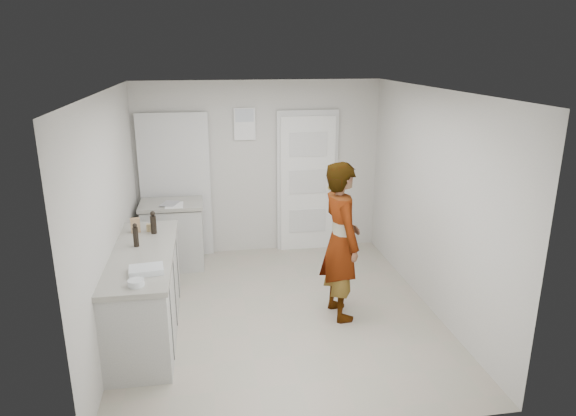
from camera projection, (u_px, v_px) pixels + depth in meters
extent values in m
plane|color=#A99F8E|center=(280.00, 312.00, 5.90)|extent=(4.00, 4.00, 0.00)
plane|color=silver|center=(259.00, 168.00, 7.42)|extent=(3.50, 0.00, 3.50)
plane|color=silver|center=(320.00, 291.00, 3.65)|extent=(3.50, 0.00, 3.50)
plane|color=silver|center=(111.00, 217.00, 5.27)|extent=(0.00, 4.00, 4.00)
plane|color=silver|center=(432.00, 201.00, 5.80)|extent=(0.00, 4.00, 4.00)
plane|color=silver|center=(279.00, 90.00, 5.17)|extent=(4.00, 4.00, 0.00)
cube|color=white|center=(308.00, 184.00, 7.54)|extent=(0.80, 0.05, 2.00)
cube|color=silver|center=(307.00, 182.00, 7.56)|extent=(0.90, 0.04, 2.10)
sphere|color=gold|center=(330.00, 188.00, 7.55)|extent=(0.07, 0.07, 0.07)
cube|color=white|center=(245.00, 124.00, 7.17)|extent=(0.30, 0.02, 0.45)
cube|color=black|center=(176.00, 188.00, 7.28)|extent=(0.90, 0.05, 2.04)
cube|color=silver|center=(176.00, 188.00, 7.25)|extent=(0.98, 0.02, 2.10)
cube|color=silver|center=(145.00, 296.00, 5.37)|extent=(0.60, 1.90, 0.86)
cube|color=black|center=(148.00, 329.00, 5.48)|extent=(0.56, 1.86, 0.08)
cube|color=#A6A398|center=(142.00, 254.00, 5.23)|extent=(0.64, 1.96, 0.05)
cube|color=silver|center=(173.00, 237.00, 7.05)|extent=(0.80, 0.55, 0.86)
cube|color=black|center=(175.00, 263.00, 7.16)|extent=(0.75, 0.54, 0.08)
cube|color=#A6A398|center=(171.00, 204.00, 6.91)|extent=(0.84, 0.61, 0.05)
imported|color=silver|center=(341.00, 241.00, 5.61)|extent=(0.51, 0.70, 1.78)
cube|color=#A58252|center=(135.00, 225.00, 5.75)|extent=(0.11, 0.06, 0.17)
cylinder|color=tan|center=(149.00, 228.00, 5.80)|extent=(0.06, 0.06, 0.09)
cylinder|color=black|center=(153.00, 225.00, 5.71)|extent=(0.07, 0.07, 0.21)
sphere|color=black|center=(153.00, 213.00, 5.68)|extent=(0.06, 0.06, 0.06)
cylinder|color=black|center=(136.00, 237.00, 5.33)|extent=(0.06, 0.06, 0.21)
sphere|color=black|center=(135.00, 225.00, 5.30)|extent=(0.05, 0.05, 0.05)
cube|color=silver|center=(146.00, 270.00, 4.72)|extent=(0.33, 0.25, 0.05)
cube|color=white|center=(146.00, 270.00, 4.73)|extent=(0.29, 0.21, 0.04)
cylinder|color=silver|center=(136.00, 283.00, 4.46)|extent=(0.14, 0.14, 0.06)
sphere|color=white|center=(134.00, 284.00, 4.45)|extent=(0.05, 0.05, 0.05)
sphere|color=white|center=(139.00, 282.00, 4.47)|extent=(0.05, 0.05, 0.05)
cube|color=white|center=(174.00, 205.00, 6.77)|extent=(0.24, 0.30, 0.01)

